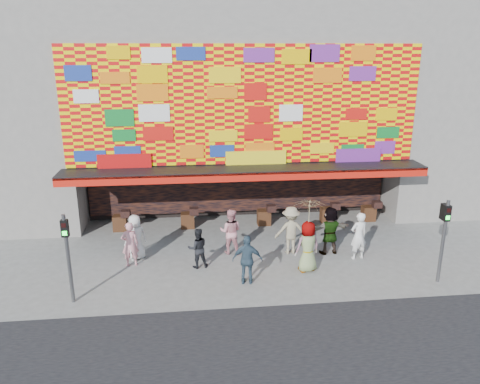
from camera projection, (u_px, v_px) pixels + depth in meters
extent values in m
plane|color=slate|center=(257.00, 271.00, 17.18)|extent=(90.00, 90.00, 0.00)
cube|color=gray|center=(235.00, 76.00, 22.83)|extent=(15.00, 8.00, 7.00)
cube|color=black|center=(233.00, 170.00, 25.27)|extent=(15.00, 6.00, 3.00)
cube|color=gray|center=(78.00, 197.00, 20.72)|extent=(0.40, 2.00, 3.00)
cube|color=gray|center=(394.00, 187.00, 22.24)|extent=(0.40, 2.00, 3.00)
cube|color=black|center=(246.00, 169.00, 19.51)|extent=(15.20, 1.60, 0.12)
cube|color=red|center=(248.00, 177.00, 18.82)|extent=(15.20, 0.04, 0.35)
cube|color=#FFDD00|center=(244.00, 106.00, 19.29)|extent=(14.80, 0.08, 4.90)
cube|color=black|center=(239.00, 185.00, 22.27)|extent=(14.00, 0.25, 2.50)
cylinder|color=#59595B|center=(69.00, 259.00, 14.66)|extent=(0.12, 0.12, 3.00)
cube|color=black|center=(65.00, 228.00, 14.35)|extent=(0.22, 0.18, 0.55)
cube|color=black|center=(64.00, 225.00, 14.22)|extent=(0.14, 0.02, 0.14)
cube|color=#19E533|center=(65.00, 233.00, 14.30)|extent=(0.14, 0.02, 0.14)
cylinder|color=#59595B|center=(443.00, 242.00, 15.96)|extent=(0.12, 0.12, 3.00)
cube|color=black|center=(447.00, 213.00, 15.65)|extent=(0.22, 0.18, 0.55)
cube|color=black|center=(449.00, 210.00, 15.52)|extent=(0.14, 0.02, 0.14)
cube|color=#19E533|center=(448.00, 218.00, 15.60)|extent=(0.14, 0.02, 0.14)
imported|color=silver|center=(136.00, 237.00, 17.93)|extent=(1.03, 0.88, 1.78)
imported|color=pink|center=(130.00, 244.00, 17.37)|extent=(0.68, 0.50, 1.73)
imported|color=black|center=(198.00, 248.00, 17.27)|extent=(0.82, 0.68, 1.53)
imported|color=#9C9071|center=(291.00, 230.00, 18.41)|extent=(1.25, 0.73, 1.93)
imported|color=#364D60|center=(247.00, 260.00, 16.03)|extent=(1.10, 0.60, 1.78)
imported|color=gray|center=(330.00, 230.00, 18.38)|extent=(1.85, 0.79, 1.93)
imported|color=gray|center=(308.00, 247.00, 16.92)|extent=(1.06, 0.83, 1.91)
imported|color=white|center=(359.00, 236.00, 17.92)|extent=(0.77, 0.60, 1.88)
imported|color=pink|center=(231.00, 231.00, 18.41)|extent=(1.03, 0.89, 1.83)
imported|color=beige|center=(309.00, 214.00, 16.55)|extent=(1.37, 1.39, 1.03)
cylinder|color=#4C3326|center=(308.00, 239.00, 16.83)|extent=(0.02, 0.02, 1.00)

